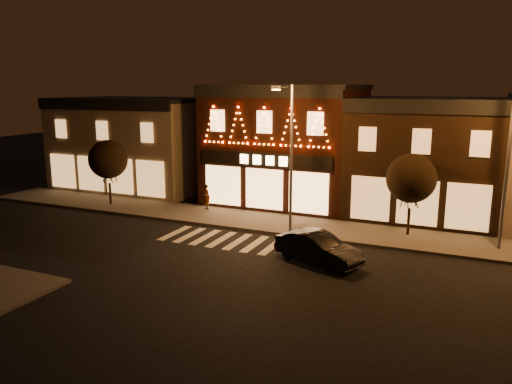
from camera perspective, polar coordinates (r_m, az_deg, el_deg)
The scene contains 11 objects.
ground at distance 24.17m, azimuth -8.46°, elevation -7.98°, with size 120.00×120.00×0.00m, color black.
sidewalk_far at distance 30.11m, azimuth 2.98°, elevation -3.68°, with size 44.00×4.00×0.15m, color #47423D.
building_left at distance 41.92m, azimuth -13.44°, elevation 5.46°, with size 12.20×8.28×7.30m.
building_pulp at distance 35.52m, azimuth 3.51°, elevation 5.45°, with size 10.20×8.34×8.30m.
building_right_a at distance 33.49m, azimuth 18.95°, elevation 3.73°, with size 9.20×8.28×7.50m.
streetlamp_mid at distance 27.31m, azimuth 3.81°, elevation 5.08°, with size 0.64×1.87×8.14m.
streetlamp_right at distance 27.03m, azimuth 27.10°, elevation 4.45°, with size 0.78×2.00×8.72m.
tree_left at distance 35.80m, azimuth -16.54°, elevation 3.59°, with size 2.67×2.67×4.47m.
tree_right at distance 28.34m, azimuth 17.32°, elevation 1.50°, with size 2.70×2.70×4.51m.
dark_sedan at distance 23.91m, azimuth 7.07°, elevation -6.35°, with size 1.52×4.35×1.43m, color black.
pedestrian at distance 33.32m, azimuth -5.68°, elevation -0.55°, with size 0.62×0.41×1.69m, color gray.
Camera 1 is at (12.36, -19.08, 8.21)m, focal length 35.01 mm.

